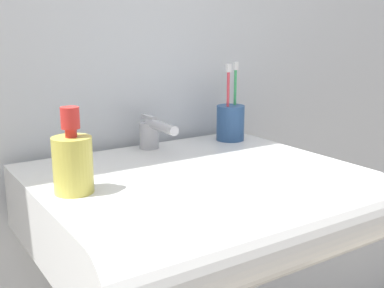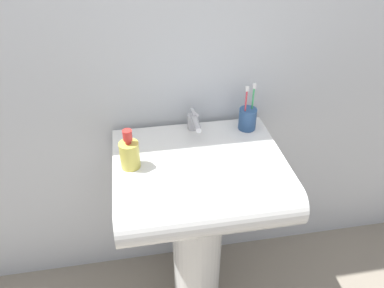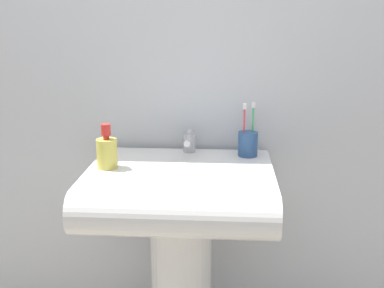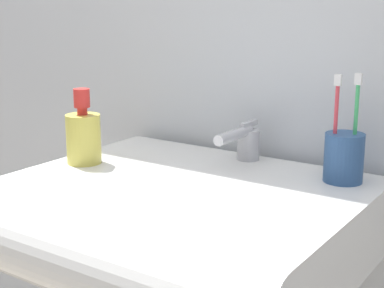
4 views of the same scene
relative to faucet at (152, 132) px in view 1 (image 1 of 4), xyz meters
name	(u,v)px [view 1 (image 1 of 4)]	position (x,y,z in m)	size (l,w,h in m)	color
sink_basin	(202,208)	(-0.02, -0.23, -0.11)	(0.62, 0.53, 0.14)	white
faucet	(152,132)	(0.00, 0.00, 0.00)	(0.05, 0.15, 0.08)	#B7B7BC
toothbrush_cup	(230,122)	(0.22, -0.02, 0.01)	(0.07, 0.07, 0.20)	#2D5184
soap_bottle	(73,161)	(-0.26, -0.19, 0.01)	(0.07, 0.07, 0.15)	gold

